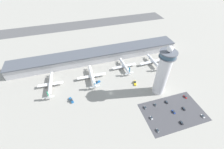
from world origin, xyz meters
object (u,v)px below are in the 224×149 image
at_px(airplane_gate_bravo, 92,76).
at_px(car_white_wagon, 182,123).
at_px(airplane_gate_alpha, 50,84).
at_px(car_silver_sedan, 145,108).
at_px(airplane_gate_charlie, 125,66).
at_px(car_yellow_taxi, 185,97).
at_px(car_blue_compact, 174,112).
at_px(airplane_gate_delta, 153,61).
at_px(service_truck_catering, 97,82).
at_px(car_red_hatchback, 151,118).
at_px(car_grey_coupe, 166,102).
at_px(car_maroon_suv, 184,109).
at_px(car_black_suv, 155,105).
at_px(car_green_van, 158,131).
at_px(service_truck_fuel, 135,83).
at_px(car_navy_sedan, 203,116).
at_px(service_truck_baggage, 71,100).
at_px(control_tower, 163,72).

xyz_separation_m(airplane_gate_bravo, car_white_wagon, (71.61, -88.95, -3.71)).
height_order(airplane_gate_alpha, car_silver_sedan, airplane_gate_alpha).
bearing_deg(airplane_gate_alpha, car_silver_sedan, -32.82).
distance_m(airplane_gate_charlie, car_silver_sedan, 69.89).
bearing_deg(car_yellow_taxi, car_blue_compact, -150.87).
xyz_separation_m(airplane_gate_delta, service_truck_catering, (-86.60, -14.60, -3.49)).
relative_size(airplane_gate_charlie, service_truck_catering, 4.18).
relative_size(airplane_gate_delta, car_red_hatchback, 9.92).
relative_size(airplane_gate_delta, car_blue_compact, 8.62).
bearing_deg(airplane_gate_delta, car_grey_coupe, -106.43).
height_order(car_grey_coupe, car_maroon_suv, car_grey_coupe).
distance_m(car_red_hatchback, car_black_suv, 17.90).
xyz_separation_m(car_grey_coupe, car_black_suv, (-13.58, 0.35, 0.00)).
bearing_deg(car_green_van, car_grey_coupe, 45.52).
bearing_deg(car_yellow_taxi, service_truck_fuel, 141.21).
height_order(car_red_hatchback, car_yellow_taxi, car_red_hatchback).
xyz_separation_m(car_grey_coupe, car_yellow_taxi, (24.84, 0.40, 0.04)).
xyz_separation_m(service_truck_fuel, car_green_van, (-4.94, -64.41, -0.38)).
xyz_separation_m(car_silver_sedan, car_grey_coupe, (25.97, -0.30, 0.02)).
height_order(car_blue_compact, car_silver_sedan, car_blue_compact).
height_order(airplane_gate_alpha, car_navy_sedan, airplane_gate_alpha).
xyz_separation_m(airplane_gate_alpha, service_truck_fuel, (101.02, -24.93, -3.23)).
distance_m(car_blue_compact, car_silver_sedan, 29.51).
relative_size(airplane_gate_bravo, airplane_gate_delta, 1.01).
height_order(car_red_hatchback, car_white_wagon, car_red_hatchback).
distance_m(airplane_gate_bravo, car_red_hatchback, 88.32).
distance_m(car_silver_sedan, car_grey_coupe, 25.97).
relative_size(airplane_gate_alpha, service_truck_catering, 5.22).
relative_size(service_truck_baggage, car_grey_coupe, 2.11).
xyz_separation_m(car_maroon_suv, car_yellow_taxi, (11.97, 13.45, 0.05)).
distance_m(control_tower, car_white_wagon, 53.38).
relative_size(car_grey_coupe, car_green_van, 0.99).
bearing_deg(car_navy_sedan, service_truck_catering, 139.46).
bearing_deg(service_truck_fuel, control_tower, -43.46).
bearing_deg(car_green_van, service_truck_fuel, 85.62).
distance_m(control_tower, car_yellow_taxi, 42.80).
height_order(service_truck_catering, car_yellow_taxi, service_truck_catering).
bearing_deg(airplane_gate_bravo, airplane_gate_alpha, 179.92).
distance_m(car_blue_compact, car_navy_sedan, 28.85).
height_order(airplane_gate_alpha, service_truck_fuel, airplane_gate_alpha).
relative_size(airplane_gate_alpha, car_blue_compact, 9.16).
height_order(car_grey_coupe, car_red_hatchback, car_red_hatchback).
xyz_separation_m(control_tower, car_green_van, (-25.45, -44.98, -29.30)).
bearing_deg(airplane_gate_bravo, service_truck_catering, -64.48).
height_order(service_truck_baggage, car_silver_sedan, service_truck_baggage).
relative_size(car_navy_sedan, car_green_van, 1.04).
height_order(airplane_gate_bravo, service_truck_baggage, airplane_gate_bravo).
relative_size(service_truck_fuel, car_grey_coupe, 2.09).
relative_size(airplane_gate_bravo, car_silver_sedan, 9.28).
bearing_deg(service_truck_catering, car_white_wagon, -49.80).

